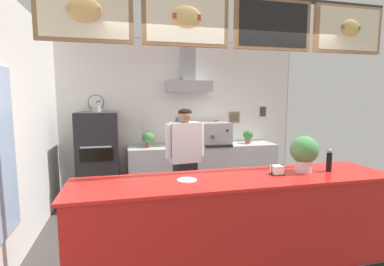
# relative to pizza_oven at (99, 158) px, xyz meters

# --- Properties ---
(ground_plane) EXTENTS (5.95, 5.95, 0.00)m
(ground_plane) POSITION_rel_pizza_oven_xyz_m (1.52, -1.97, -0.79)
(ground_plane) COLOR #3F3A38
(back_wall_assembly) EXTENTS (4.59, 2.77, 2.89)m
(back_wall_assembly) POSITION_rel_pizza_oven_xyz_m (1.53, 0.33, 0.77)
(back_wall_assembly) COLOR gray
(back_wall_assembly) RESTS_ON ground_plane
(service_counter) EXTENTS (3.29, 0.75, 1.01)m
(service_counter) POSITION_rel_pizza_oven_xyz_m (1.52, -2.39, -0.29)
(service_counter) COLOR red
(service_counter) RESTS_ON ground_plane
(back_prep_counter) EXTENTS (2.79, 0.59, 0.92)m
(back_prep_counter) POSITION_rel_pizza_oven_xyz_m (1.88, 0.11, -0.33)
(back_prep_counter) COLOR silver
(back_prep_counter) RESTS_ON ground_plane
(pizza_oven) EXTENTS (0.66, 0.75, 1.67)m
(pizza_oven) POSITION_rel_pizza_oven_xyz_m (0.00, 0.00, 0.00)
(pizza_oven) COLOR #232326
(pizza_oven) RESTS_ON ground_plane
(shop_worker) EXTENTS (0.56, 0.27, 1.66)m
(shop_worker) POSITION_rel_pizza_oven_xyz_m (1.26, -1.13, 0.11)
(shop_worker) COLOR #232328
(shop_worker) RESTS_ON ground_plane
(espresso_machine) EXTENTS (0.56, 0.51, 0.42)m
(espresso_machine) POSITION_rel_pizza_oven_xyz_m (2.09, 0.09, 0.34)
(espresso_machine) COLOR #B7BABF
(espresso_machine) RESTS_ON back_prep_counter
(potted_thyme) EXTENTS (0.18, 0.18, 0.22)m
(potted_thyme) POSITION_rel_pizza_oven_xyz_m (1.80, 0.09, 0.26)
(potted_thyme) COLOR beige
(potted_thyme) RESTS_ON back_prep_counter
(potted_oregano) EXTENTS (0.19, 0.19, 0.25)m
(potted_oregano) POSITION_rel_pizza_oven_xyz_m (2.78, 0.12, 0.28)
(potted_oregano) COLOR #9E563D
(potted_oregano) RESTS_ON back_prep_counter
(potted_sage) EXTENTS (0.23, 0.23, 0.28)m
(potted_sage) POSITION_rel_pizza_oven_xyz_m (0.86, 0.13, 0.29)
(potted_sage) COLOR #9E563D
(potted_sage) RESTS_ON back_prep_counter
(pepper_grinder) EXTENTS (0.06, 0.06, 0.25)m
(pepper_grinder) POSITION_rel_pizza_oven_xyz_m (2.59, -2.39, 0.34)
(pepper_grinder) COLOR black
(pepper_grinder) RESTS_ON service_counter
(basil_vase) EXTENTS (0.30, 0.30, 0.39)m
(basil_vase) POSITION_rel_pizza_oven_xyz_m (2.30, -2.35, 0.43)
(basil_vase) COLOR silver
(basil_vase) RESTS_ON service_counter
(condiment_plate) EXTENTS (0.19, 0.19, 0.01)m
(condiment_plate) POSITION_rel_pizza_oven_xyz_m (1.01, -2.38, 0.22)
(condiment_plate) COLOR white
(condiment_plate) RESTS_ON service_counter
(napkin_holder) EXTENTS (0.13, 0.12, 0.11)m
(napkin_holder) POSITION_rel_pizza_oven_xyz_m (1.97, -2.38, 0.26)
(napkin_holder) COLOR #262628
(napkin_holder) RESTS_ON service_counter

